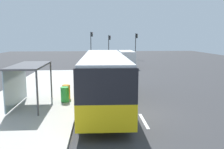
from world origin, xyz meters
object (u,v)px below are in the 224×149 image
Objects in this scene: recycling_bin_green at (65,94)px; recycling_bin_orange at (66,92)px; sedan_far at (117,54)px; bus_shelter at (25,74)px; traffic_light_median at (109,43)px; traffic_light_near_side at (136,42)px; sedan_near at (122,57)px; bus at (104,77)px; traffic_light_far_side at (91,41)px; white_van at (126,58)px.

recycling_bin_green is 1.00× the size of recycling_bin_orange.
bus_shelter is (-8.71, -35.59, 1.31)m from sedan_far.
traffic_light_median is at bearing 78.21° from bus_shelter.
traffic_light_median reaches higher than recycling_bin_orange.
traffic_light_median is (-5.10, 1.60, -0.21)m from traffic_light_near_side.
sedan_near is at bearing -90.00° from sedan_far.
bus is 2.51× the size of sedan_far.
traffic_light_median is (-1.90, -2.92, 2.33)m from sedan_far.
recycling_bin_orange is 0.18× the size of traffic_light_far_side.
recycling_bin_green is 2.75m from bus_shelter.
sedan_far is 7.10m from traffic_light_far_side.
sedan_far is (0.10, 15.89, -0.55)m from white_van.
traffic_light_far_side is at bearing 174.69° from traffic_light_near_side.
bus_shelter is (-8.61, -19.69, 0.75)m from white_van.
traffic_light_far_side is at bearing -167.15° from traffic_light_median.
white_van is 0.99× the size of traffic_light_far_side.
bus is 19.73m from white_van.
sedan_near reaches higher than recycling_bin_green.
traffic_light_far_side reaches higher than bus_shelter.
traffic_light_median is (-1.80, 12.98, 1.78)m from white_van.
bus reaches higher than sedan_far.
traffic_light_median reaches higher than recycling_bin_green.
bus is 2.21× the size of traffic_light_near_side.
bus_shelter reaches higher than sedan_near.
traffic_light_far_side is at bearing 87.94° from recycling_bin_orange.
white_van is (3.91, 19.33, -0.50)m from bus.
white_van is 1.04× the size of traffic_light_near_side.
bus_shelter is at bearing -175.62° from bus.
sedan_far is at bearing 76.24° from bus_shelter.
sedan_near is 7.79m from traffic_light_far_side.
traffic_light_near_side is (3.20, -4.52, 2.54)m from sedan_far.
bus is 31.58m from traffic_light_far_side.
traffic_light_median is at bearing 86.25° from bus.
traffic_light_near_side is at bearing 76.78° from bus.
sedan_near reaches higher than recycling_bin_orange.
sedan_far is at bearing 79.43° from recycling_bin_green.
traffic_light_median is at bearing 108.37° from sedan_near.
white_van is at bearing -66.46° from traffic_light_far_side.
traffic_light_median reaches higher than bus_shelter.
bus_shelter is (-6.82, -32.67, -1.02)m from traffic_light_median.
bus is 2.51× the size of sedan_near.
traffic_light_far_side reaches higher than recycling_bin_green.
sedan_near is at bearing -127.89° from traffic_light_near_side.
sedan_near is 5.79m from traffic_light_near_side.
sedan_near is at bearing 75.70° from recycling_bin_orange.
traffic_light_median is (4.60, 31.21, 2.46)m from recycling_bin_orange.
bus_shelter reaches higher than sedan_far.
white_van is at bearing 66.38° from bus_shelter.
bus is at bearing -9.17° from recycling_bin_green.
bus is 11.63× the size of recycling_bin_green.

